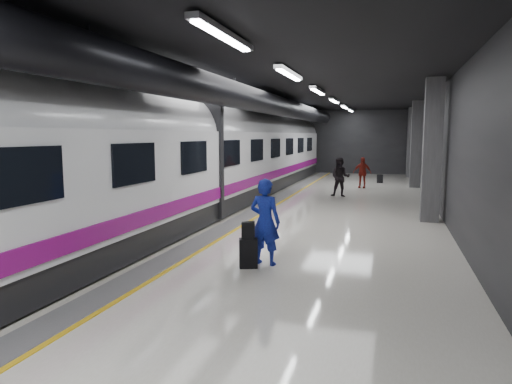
% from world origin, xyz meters
% --- Properties ---
extents(ground, '(40.00, 40.00, 0.00)m').
position_xyz_m(ground, '(0.00, 0.00, 0.00)').
color(ground, silver).
rests_on(ground, ground).
extents(platform_hall, '(10.02, 40.02, 4.51)m').
position_xyz_m(platform_hall, '(-0.29, 0.96, 3.54)').
color(platform_hall, black).
rests_on(platform_hall, ground).
extents(train, '(3.05, 38.00, 4.05)m').
position_xyz_m(train, '(-3.25, -0.00, 2.07)').
color(train, black).
rests_on(train, ground).
extents(traveler_main, '(0.73, 0.53, 1.84)m').
position_xyz_m(traveler_main, '(0.82, -4.22, 0.92)').
color(traveler_main, '#1632AC').
rests_on(traveler_main, ground).
extents(suitcase_main, '(0.44, 0.36, 0.61)m').
position_xyz_m(suitcase_main, '(0.56, -4.57, 0.31)').
color(suitcase_main, black).
rests_on(suitcase_main, ground).
extents(shoulder_bag, '(0.29, 0.20, 0.35)m').
position_xyz_m(shoulder_bag, '(0.56, -4.60, 0.79)').
color(shoulder_bag, black).
rests_on(shoulder_bag, suitcase_main).
extents(traveler_far_a, '(0.87, 0.69, 1.75)m').
position_xyz_m(traveler_far_a, '(1.18, 7.08, 0.87)').
color(traveler_far_a, black).
rests_on(traveler_far_a, ground).
extents(traveler_far_b, '(0.98, 0.50, 1.60)m').
position_xyz_m(traveler_far_b, '(1.90, 10.85, 0.80)').
color(traveler_far_b, maroon).
rests_on(traveler_far_b, ground).
extents(suitcase_far, '(0.34, 0.24, 0.48)m').
position_xyz_m(suitcase_far, '(2.74, 13.71, 0.24)').
color(suitcase_far, black).
rests_on(suitcase_far, ground).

